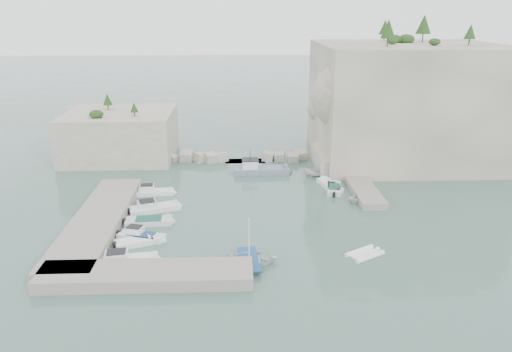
{
  "coord_description": "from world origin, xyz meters",
  "views": [
    {
      "loc": [
        -2.16,
        -49.92,
        21.93
      ],
      "look_at": [
        0.0,
        6.0,
        3.0
      ],
      "focal_mm": 35.0,
      "sensor_mm": 36.0,
      "label": 1
    }
  ],
  "objects_px": {
    "motorboat_a": "(154,194)",
    "motorboat_c": "(149,223)",
    "tender_east_b": "(334,191)",
    "motorboat_f": "(127,264)",
    "tender_east_d": "(317,176)",
    "motorboat_d": "(142,239)",
    "tender_east_a": "(357,202)",
    "tender_east_c": "(329,187)",
    "motorboat_e": "(134,245)",
    "inflatable_dinghy": "(365,256)",
    "motorboat_b": "(155,210)",
    "work_boat": "(261,173)",
    "rowboat": "(249,264)"
  },
  "relations": [
    {
      "from": "work_boat",
      "to": "motorboat_c",
      "type": "bearing_deg",
      "value": -129.42
    },
    {
      "from": "motorboat_b",
      "to": "work_boat",
      "type": "height_order",
      "value": "work_boat"
    },
    {
      "from": "motorboat_a",
      "to": "tender_east_b",
      "type": "height_order",
      "value": "motorboat_a"
    },
    {
      "from": "inflatable_dinghy",
      "to": "work_boat",
      "type": "distance_m",
      "value": 26.13
    },
    {
      "from": "motorboat_f",
      "to": "tender_east_c",
      "type": "bearing_deg",
      "value": 32.76
    },
    {
      "from": "rowboat",
      "to": "work_boat",
      "type": "distance_m",
      "value": 26.03
    },
    {
      "from": "motorboat_a",
      "to": "motorboat_c",
      "type": "xyz_separation_m",
      "value": [
        0.89,
        -8.83,
        0.0
      ]
    },
    {
      "from": "motorboat_e",
      "to": "inflatable_dinghy",
      "type": "distance_m",
      "value": 22.13
    },
    {
      "from": "motorboat_c",
      "to": "inflatable_dinghy",
      "type": "distance_m",
      "value": 22.81
    },
    {
      "from": "motorboat_a",
      "to": "motorboat_b",
      "type": "distance_m",
      "value": 5.27
    },
    {
      "from": "motorboat_a",
      "to": "tender_east_c",
      "type": "bearing_deg",
      "value": -0.43
    },
    {
      "from": "tender_east_a",
      "to": "tender_east_d",
      "type": "height_order",
      "value": "tender_east_d"
    },
    {
      "from": "motorboat_f",
      "to": "tender_east_a",
      "type": "distance_m",
      "value": 28.04
    },
    {
      "from": "tender_east_c",
      "to": "motorboat_a",
      "type": "bearing_deg",
      "value": 80.08
    },
    {
      "from": "tender_east_b",
      "to": "tender_east_d",
      "type": "bearing_deg",
      "value": 23.27
    },
    {
      "from": "tender_east_a",
      "to": "inflatable_dinghy",
      "type": "bearing_deg",
      "value": 156.44
    },
    {
      "from": "motorboat_d",
      "to": "tender_east_b",
      "type": "xyz_separation_m",
      "value": [
        21.81,
        13.03,
        0.0
      ]
    },
    {
      "from": "motorboat_d",
      "to": "motorboat_e",
      "type": "distance_m",
      "value": 1.31
    },
    {
      "from": "inflatable_dinghy",
      "to": "motorboat_e",
      "type": "bearing_deg",
      "value": 141.08
    },
    {
      "from": "tender_east_b",
      "to": "motorboat_c",
      "type": "bearing_deg",
      "value": 124.21
    },
    {
      "from": "motorboat_e",
      "to": "inflatable_dinghy",
      "type": "height_order",
      "value": "motorboat_e"
    },
    {
      "from": "motorboat_a",
      "to": "motorboat_f",
      "type": "distance_m",
      "value": 17.64
    },
    {
      "from": "motorboat_d",
      "to": "tender_east_a",
      "type": "distance_m",
      "value": 25.48
    },
    {
      "from": "tender_east_d",
      "to": "motorboat_f",
      "type": "bearing_deg",
      "value": 137.24
    },
    {
      "from": "motorboat_b",
      "to": "work_boat",
      "type": "relative_size",
      "value": 0.74
    },
    {
      "from": "motorboat_c",
      "to": "tender_east_b",
      "type": "height_order",
      "value": "same"
    },
    {
      "from": "motorboat_b",
      "to": "rowboat",
      "type": "bearing_deg",
      "value": -69.91
    },
    {
      "from": "motorboat_f",
      "to": "tender_east_b",
      "type": "bearing_deg",
      "value": 30.32
    },
    {
      "from": "motorboat_c",
      "to": "tender_east_a",
      "type": "xyz_separation_m",
      "value": [
        23.71,
        5.27,
        0.0
      ]
    },
    {
      "from": "motorboat_d",
      "to": "motorboat_f",
      "type": "xyz_separation_m",
      "value": [
        -0.44,
        -5.01,
        0.0
      ]
    },
    {
      "from": "motorboat_d",
      "to": "inflatable_dinghy",
      "type": "distance_m",
      "value": 21.85
    },
    {
      "from": "tender_east_c",
      "to": "work_boat",
      "type": "height_order",
      "value": "work_boat"
    },
    {
      "from": "motorboat_a",
      "to": "work_boat",
      "type": "bearing_deg",
      "value": 24.69
    },
    {
      "from": "motorboat_e",
      "to": "rowboat",
      "type": "relative_size",
      "value": 0.75
    },
    {
      "from": "motorboat_b",
      "to": "motorboat_e",
      "type": "xyz_separation_m",
      "value": [
        -0.67,
        -8.66,
        0.0
      ]
    },
    {
      "from": "motorboat_b",
      "to": "motorboat_f",
      "type": "xyz_separation_m",
      "value": [
        -0.62,
        -12.45,
        0.0
      ]
    },
    {
      "from": "motorboat_e",
      "to": "motorboat_f",
      "type": "bearing_deg",
      "value": -110.82
    },
    {
      "from": "motorboat_a",
      "to": "motorboat_d",
      "type": "distance_m",
      "value": 12.65
    },
    {
      "from": "tender_east_d",
      "to": "motorboat_d",
      "type": "bearing_deg",
      "value": 131.08
    },
    {
      "from": "motorboat_c",
      "to": "tender_east_a",
      "type": "height_order",
      "value": "tender_east_a"
    },
    {
      "from": "rowboat",
      "to": "inflatable_dinghy",
      "type": "relative_size",
      "value": 1.42
    },
    {
      "from": "rowboat",
      "to": "tender_east_c",
      "type": "xyz_separation_m",
      "value": [
        10.86,
        19.88,
        0.0
      ]
    },
    {
      "from": "tender_east_a",
      "to": "tender_east_b",
      "type": "bearing_deg",
      "value": 13.41
    },
    {
      "from": "motorboat_d",
      "to": "tender_east_d",
      "type": "distance_m",
      "value": 27.86
    },
    {
      "from": "motorboat_a",
      "to": "motorboat_b",
      "type": "relative_size",
      "value": 0.88
    },
    {
      "from": "motorboat_d",
      "to": "rowboat",
      "type": "xyz_separation_m",
      "value": [
        10.61,
        -5.52,
        0.0
      ]
    },
    {
      "from": "motorboat_e",
      "to": "work_boat",
      "type": "relative_size",
      "value": 0.47
    },
    {
      "from": "motorboat_f",
      "to": "tender_east_d",
      "type": "relative_size",
      "value": 1.55
    },
    {
      "from": "motorboat_b",
      "to": "tender_east_d",
      "type": "height_order",
      "value": "tender_east_d"
    },
    {
      "from": "tender_east_a",
      "to": "work_boat",
      "type": "height_order",
      "value": "work_boat"
    }
  ]
}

